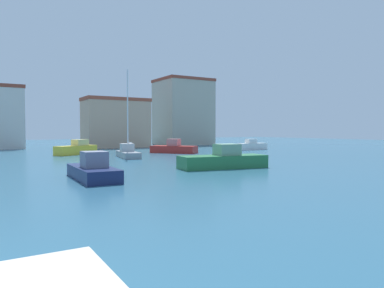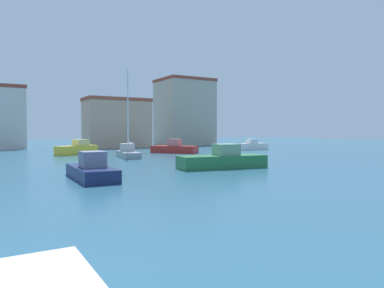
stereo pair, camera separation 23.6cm
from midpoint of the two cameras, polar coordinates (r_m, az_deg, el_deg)
water at (r=29.09m, az=-3.02°, el=-2.99°), size 160.00×160.00×0.00m
sailboat_grey_far_left at (r=34.97m, az=-10.01°, el=-1.28°), size 2.30×5.17×8.43m
motorboat_yellow_near_pier at (r=40.38m, az=-17.70°, el=-0.76°), size 4.93×3.59×1.63m
motorboat_navy_distant_north at (r=19.95m, az=-15.45°, el=-4.08°), size 1.94×5.20×1.52m
motorboat_white_distant_east at (r=48.37m, az=9.85°, el=-0.29°), size 4.43×1.37×1.45m
motorboat_red_far_right at (r=41.15m, az=-2.66°, el=-0.72°), size 4.70×5.29×1.63m
motorboat_green_inner_mooring at (r=24.90m, az=5.19°, el=-2.57°), size 6.40×2.89×1.68m
warehouse_block at (r=55.18m, az=-11.78°, el=3.33°), size 9.59×5.23×7.45m
waterfront_apartments at (r=64.88m, az=-1.11°, el=5.13°), size 8.95×8.14×11.80m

